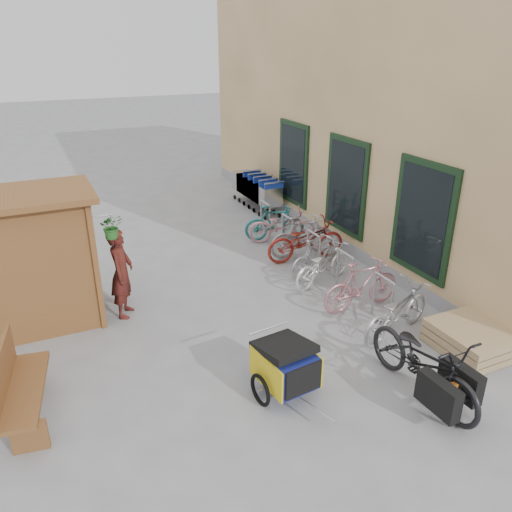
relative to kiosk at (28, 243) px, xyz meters
name	(u,v)px	position (x,y,z in m)	size (l,w,h in m)	color
ground	(267,350)	(3.28, -2.47, -1.55)	(80.00, 80.00, 0.00)	#959698
building	(415,89)	(9.77, 2.03, 1.94)	(6.07, 13.00, 7.00)	#DDB97F
kiosk	(28,243)	(0.00, 0.00, 0.00)	(2.49, 1.65, 2.40)	brown
bike_rack	(313,247)	(5.58, -0.07, -1.04)	(0.05, 5.35, 0.86)	#A5A8AD
pallet_stack	(470,339)	(6.28, -3.87, -1.34)	(1.00, 1.20, 0.40)	tan
bench	(16,387)	(-0.41, -2.55, -1.02)	(0.74, 1.69, 1.03)	brown
shopping_carts	(256,187)	(6.28, 4.41, -0.92)	(0.61, 2.42, 1.09)	silver
child_trailer	(286,364)	(3.04, -3.55, -1.06)	(0.94, 1.54, 0.89)	navy
cargo_bike	(425,363)	(4.79, -4.40, -1.01)	(0.77, 2.10, 1.09)	black
person_kiosk	(122,273)	(1.42, -0.32, -0.71)	(0.61, 0.40, 1.69)	maroon
bike_0	(397,311)	(5.49, -2.96, -1.10)	(0.60, 1.73, 0.91)	#A1A0A5
bike_1	(362,285)	(5.49, -1.96, -1.06)	(0.46, 1.64, 0.98)	#C07C86
bike_2	(323,264)	(5.40, -0.75, -1.12)	(0.57, 1.63, 0.86)	silver
bike_3	(317,257)	(5.48, -0.38, -1.11)	(0.41, 1.47, 0.88)	#A1A0A5
bike_4	(306,240)	(5.68, 0.43, -1.07)	(0.65, 1.85, 0.97)	maroon
bike_5	(303,236)	(5.74, 0.69, -1.06)	(0.46, 1.63, 0.98)	#A1A0A5
bike_6	(282,225)	(5.71, 1.65, -1.12)	(0.58, 1.66, 0.87)	#C07C86
bike_7	(275,223)	(5.60, 1.85, -1.10)	(0.43, 1.51, 0.91)	#1D7675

